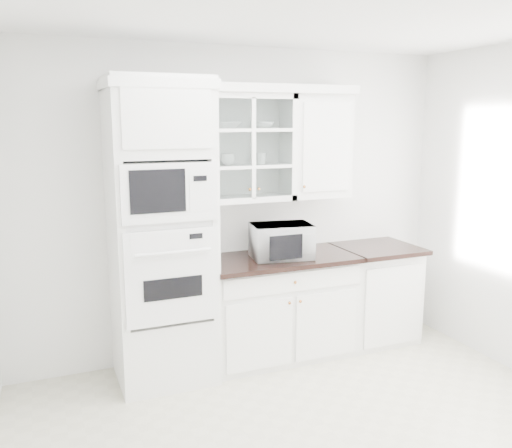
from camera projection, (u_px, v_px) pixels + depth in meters
name	position (u px, v px, depth m)	size (l,w,h in m)	color
room_shell	(306.00, 167.00, 3.51)	(4.00, 3.50, 2.70)	white
oven_column	(162.00, 234.00, 4.24)	(0.76, 0.68, 2.40)	white
base_cabinet_run	(279.00, 306.00, 4.79)	(1.32, 0.67, 0.92)	white
extra_base_cabinet	(374.00, 292.00, 5.16)	(0.72, 0.67, 0.92)	white
upper_cabinet_glass	(246.00, 148.00, 4.56)	(0.80, 0.33, 0.90)	white
upper_cabinet_solid	(317.00, 146.00, 4.81)	(0.55, 0.33, 0.90)	white
crown_molding	(235.00, 88.00, 4.41)	(2.14, 0.38, 0.07)	white
countertop_microwave	(281.00, 241.00, 4.63)	(0.50, 0.42, 0.29)	white
bowl_a	(225.00, 125.00, 4.47)	(0.23, 0.23, 0.06)	white
bowl_b	(263.00, 125.00, 4.59)	(0.19, 0.19, 0.06)	white
cup_a	(228.00, 159.00, 4.53)	(0.12, 0.12, 0.09)	white
cup_b	(260.00, 158.00, 4.62)	(0.11, 0.11, 0.10)	white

